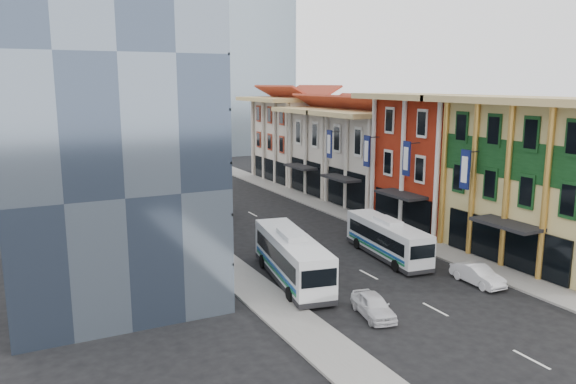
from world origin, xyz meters
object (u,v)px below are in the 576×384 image
shophouse_tan (547,183)px  sedan_right (478,275)px  bus_right (387,238)px  sedan_left (373,305)px  bus_left_far (205,198)px  bus_left_near (292,257)px  office_tower (83,60)px

shophouse_tan → sedan_right: size_ratio=3.43×
shophouse_tan → sedan_right: bearing=-167.4°
bus_right → sedan_left: bearing=-123.8°
shophouse_tan → sedan_left: bearing=-170.1°
bus_left_far → sedan_left: 29.76m
bus_left_far → sedan_right: bearing=-58.8°
shophouse_tan → bus_left_far: (-18.31, 26.60, -4.35)m
bus_left_far → sedan_right: size_ratio=2.53×
bus_right → sedan_right: size_ratio=2.40×
bus_left_near → bus_right: size_ratio=1.12×
bus_left_near → office_tower: bearing=149.8°
bus_left_near → sedan_left: bearing=-68.3°
shophouse_tan → bus_right: 12.67m
office_tower → sedan_left: size_ratio=7.57×
shophouse_tan → bus_right: shophouse_tan is taller
bus_left_far → sedan_left: bus_left_far is taller
bus_left_near → sedan_right: bearing=-19.4°
shophouse_tan → bus_left_near: shophouse_tan is taller
sedan_right → bus_left_near: bearing=152.3°
shophouse_tan → sedan_left: (-17.95, -3.14, -5.33)m
bus_left_far → bus_right: size_ratio=1.06×
office_tower → sedan_right: office_tower is taller
bus_left_far → sedan_left: size_ratio=2.60×
bus_right → sedan_right: bus_right is taller
bus_left_near → bus_left_far: size_ratio=1.07×
office_tower → sedan_left: bearing=-52.7°
bus_right → sedan_left: size_ratio=2.47×
bus_left_far → sedan_right: bus_left_far is taller
bus_right → bus_left_far: bearing=117.4°
bus_right → bus_left_near: bearing=-164.5°
bus_left_near → sedan_left: size_ratio=2.77×
bus_left_far → bus_right: 22.33m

